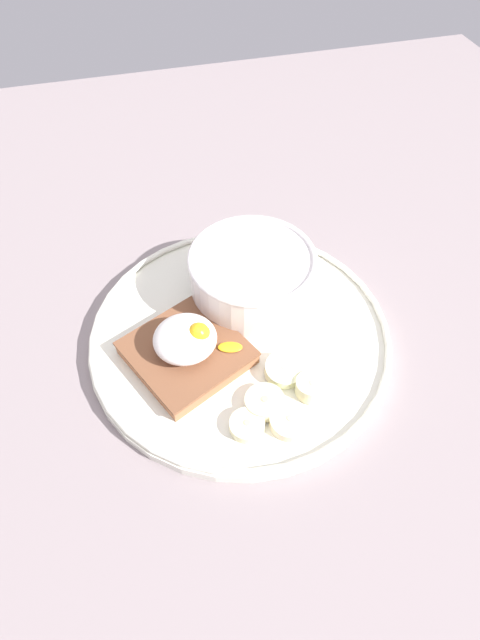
# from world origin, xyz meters

# --- Properties ---
(ground_plane) EXTENTS (1.20, 1.20, 0.02)m
(ground_plane) POSITION_xyz_m (0.00, 0.00, 0.01)
(ground_plane) COLOR gray
(ground_plane) RESTS_ON ground
(plate) EXTENTS (0.29, 0.29, 0.02)m
(plate) POSITION_xyz_m (0.00, 0.00, 0.03)
(plate) COLOR silver
(plate) RESTS_ON ground_plane
(oatmeal_bowl) EXTENTS (0.13, 0.13, 0.06)m
(oatmeal_bowl) POSITION_xyz_m (-0.02, -0.05, 0.06)
(oatmeal_bowl) COLOR white
(oatmeal_bowl) RESTS_ON plate
(toast_slice) EXTENTS (0.13, 0.13, 0.02)m
(toast_slice) POSITION_xyz_m (0.05, 0.02, 0.04)
(toast_slice) COLOR brown
(toast_slice) RESTS_ON plate
(poached_egg) EXTENTS (0.08, 0.06, 0.03)m
(poached_egg) POSITION_xyz_m (0.05, 0.02, 0.06)
(poached_egg) COLOR white
(poached_egg) RESTS_ON toast_slice
(banana_slice_front) EXTENTS (0.04, 0.04, 0.01)m
(banana_slice_front) POSITION_xyz_m (-0.02, 0.11, 0.03)
(banana_slice_front) COLOR beige
(banana_slice_front) RESTS_ON plate
(banana_slice_left) EXTENTS (0.04, 0.04, 0.01)m
(banana_slice_left) POSITION_xyz_m (0.02, 0.10, 0.04)
(banana_slice_left) COLOR beige
(banana_slice_left) RESTS_ON plate
(banana_slice_back) EXTENTS (0.05, 0.05, 0.01)m
(banana_slice_back) POSITION_xyz_m (-0.03, 0.06, 0.04)
(banana_slice_back) COLOR #EDF1BB
(banana_slice_back) RESTS_ON plate
(banana_slice_right) EXTENTS (0.05, 0.05, 0.01)m
(banana_slice_right) POSITION_xyz_m (-0.00, 0.08, 0.04)
(banana_slice_right) COLOR beige
(banana_slice_right) RESTS_ON plate
(banana_slice_inner) EXTENTS (0.03, 0.03, 0.02)m
(banana_slice_inner) POSITION_xyz_m (-0.04, 0.08, 0.04)
(banana_slice_inner) COLOR #F2EBBA
(banana_slice_inner) RESTS_ON plate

